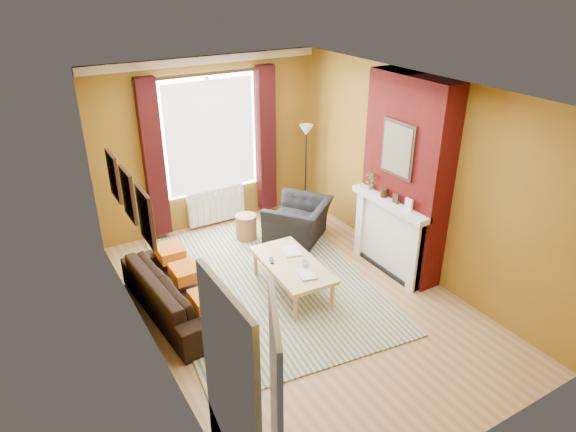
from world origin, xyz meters
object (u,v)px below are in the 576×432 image
object	(u,v)px
wicker_stool	(246,227)
floor_lamp	(306,145)
armchair	(298,221)
coffee_table	(292,266)
sofa	(178,291)

from	to	relation	value
wicker_stool	floor_lamp	xyz separation A→B (m)	(1.36, 0.37, 1.07)
armchair	wicker_stool	size ratio (longest dim) A/B	2.39
wicker_stool	coffee_table	bearing A→B (deg)	-94.64
wicker_stool	floor_lamp	size ratio (longest dim) A/B	0.26
wicker_stool	floor_lamp	distance (m)	1.77
sofa	wicker_stool	xyz separation A→B (m)	(1.61, 1.29, -0.08)
floor_lamp	wicker_stool	bearing A→B (deg)	-164.84
armchair	floor_lamp	bearing A→B (deg)	-166.09
coffee_table	wicker_stool	bearing A→B (deg)	88.51
coffee_table	wicker_stool	size ratio (longest dim) A/B	3.25
sofa	coffee_table	xyz separation A→B (m)	(1.47, -0.37, 0.10)
armchair	coffee_table	size ratio (longest dim) A/B	0.73
sofa	armchair	size ratio (longest dim) A/B	2.00
sofa	floor_lamp	distance (m)	3.54
sofa	coffee_table	bearing A→B (deg)	-108.36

